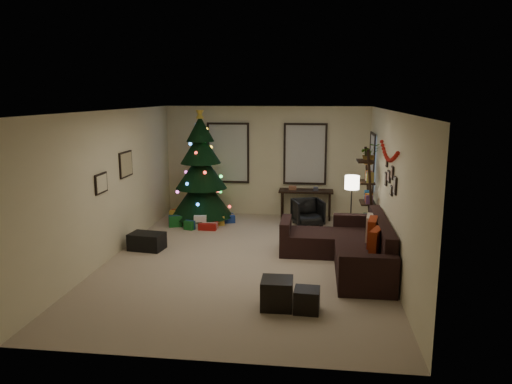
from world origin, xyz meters
The scene contains 29 objects.
floor centered at (0.00, 0.00, 0.00)m, with size 7.00×7.00×0.00m, color tan.
ceiling centered at (0.00, 0.00, 2.70)m, with size 7.00×7.00×0.00m, color white.
wall_back centered at (0.00, 3.50, 1.35)m, with size 5.00×5.00×0.00m, color beige.
wall_front centered at (0.00, -3.50, 1.35)m, with size 5.00×5.00×0.00m, color beige.
wall_left centered at (-2.50, 0.00, 1.35)m, with size 7.00×7.00×0.00m, color beige.
wall_right centered at (2.50, 0.00, 1.35)m, with size 7.00×7.00×0.00m, color beige.
window_back_left centered at (-0.95, 3.47, 1.55)m, with size 1.05×0.06×1.50m.
window_back_right centered at (0.95, 3.47, 1.55)m, with size 1.05×0.06×1.50m.
window_right_wall centered at (2.47, 2.55, 1.50)m, with size 0.06×0.90×1.30m.
christmas_tree centered at (-1.45, 2.63, 1.13)m, with size 1.46×1.46×2.72m.
presents centered at (-1.41, 2.23, 0.12)m, with size 1.50×1.01×0.30m.
sofa centered at (1.84, 0.01, 0.28)m, with size 1.88×2.73×0.87m.
pillow_red_a centered at (2.21, -0.76, 0.64)m, with size 0.12×0.46×0.46m, color maroon.
pillow_red_b centered at (2.21, -0.18, 0.64)m, with size 0.13×0.50×0.50m, color maroon.
pillow_cream centered at (2.21, 0.20, 0.63)m, with size 0.13×0.45×0.45m, color #C0AE9B.
ottoman_near centered at (0.72, -1.97, 0.21)m, with size 0.44×0.44×0.42m, color black.
ottoman_far centered at (1.14, -2.05, 0.17)m, with size 0.35×0.35×0.33m, color black.
desk centered at (1.00, 3.22, 0.62)m, with size 1.30×0.47×0.70m.
desk_chair centered at (1.06, 2.57, 0.31)m, with size 0.60×0.56×0.62m, color black.
bookshelf centered at (2.30, 1.52, 0.93)m, with size 0.30×0.56×1.92m.
potted_plant centered at (2.30, 1.71, 1.85)m, with size 0.51×0.44×0.56m, color #4C4C4C.
floor_lamp centered at (1.95, 1.39, 1.15)m, with size 0.29×0.29×1.37m.
art_map centered at (-2.48, 0.66, 1.63)m, with size 0.04×0.60×0.50m.
art_abstract centered at (-2.48, -0.49, 1.46)m, with size 0.04×0.45×0.35m.
gallery centered at (2.48, -0.07, 1.57)m, with size 0.03×1.25×0.54m.
garland centered at (2.45, 0.09, 1.99)m, with size 0.08×1.90×0.30m, color #A5140C, non-canonical shape.
stocking_left centered at (-0.14, 3.59, 1.40)m, with size 0.20×0.05×0.36m.
stocking_right centered at (0.19, 3.59, 1.48)m, with size 0.20×0.05×0.36m.
storage_bin centered at (-2.02, 0.37, 0.16)m, with size 0.65×0.43×0.33m, color black.
Camera 1 is at (1.22, -8.45, 2.96)m, focal length 34.33 mm.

